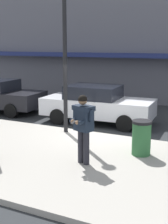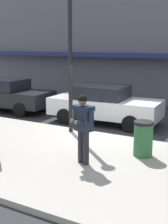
{
  "view_description": "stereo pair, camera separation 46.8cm",
  "coord_description": "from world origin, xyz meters",
  "px_view_note": "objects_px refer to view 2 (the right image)",
  "views": [
    {
      "loc": [
        4.19,
        -9.9,
        3.16
      ],
      "look_at": [
        0.77,
        -2.97,
        1.49
      ],
      "focal_mm": 50.0,
      "sensor_mm": 36.0,
      "label": 1
    },
    {
      "loc": [
        4.6,
        -9.68,
        3.16
      ],
      "look_at": [
        0.77,
        -2.97,
        1.49
      ],
      "focal_mm": 50.0,
      "sensor_mm": 36.0,
      "label": 2
    }
  ],
  "objects_px": {
    "parked_sedan_mid": "(104,104)",
    "street_lamp_post": "(70,45)",
    "man_texting_on_phone": "(83,122)",
    "parked_sedan_near": "(7,95)",
    "trash_bin": "(143,139)"
  },
  "relations": [
    {
      "from": "man_texting_on_phone",
      "to": "trash_bin",
      "type": "xyz_separation_m",
      "value": [
        1.15,
        1.31,
        -0.62
      ]
    },
    {
      "from": "street_lamp_post",
      "to": "man_texting_on_phone",
      "type": "bearing_deg",
      "value": -51.96
    },
    {
      "from": "parked_sedan_near",
      "to": "man_texting_on_phone",
      "type": "height_order",
      "value": "man_texting_on_phone"
    },
    {
      "from": "parked_sedan_mid",
      "to": "man_texting_on_phone",
      "type": "height_order",
      "value": "man_texting_on_phone"
    },
    {
      "from": "man_texting_on_phone",
      "to": "parked_sedan_mid",
      "type": "bearing_deg",
      "value": 109.92
    },
    {
      "from": "man_texting_on_phone",
      "to": "street_lamp_post",
      "type": "height_order",
      "value": "street_lamp_post"
    },
    {
      "from": "parked_sedan_near",
      "to": "trash_bin",
      "type": "distance_m",
      "value": 8.64
    },
    {
      "from": "parked_sedan_near",
      "to": "trash_bin",
      "type": "relative_size",
      "value": 4.7
    },
    {
      "from": "parked_sedan_near",
      "to": "parked_sedan_mid",
      "type": "height_order",
      "value": "same"
    },
    {
      "from": "parked_sedan_mid",
      "to": "parked_sedan_near",
      "type": "bearing_deg",
      "value": -178.77
    },
    {
      "from": "parked_sedan_near",
      "to": "street_lamp_post",
      "type": "distance_m",
      "value": 5.9
    },
    {
      "from": "street_lamp_post",
      "to": "parked_sedan_near",
      "type": "bearing_deg",
      "value": 157.3
    },
    {
      "from": "parked_sedan_near",
      "to": "trash_bin",
      "type": "xyz_separation_m",
      "value": [
        8.03,
        -3.18,
        -0.16
      ]
    },
    {
      "from": "parked_sedan_mid",
      "to": "man_texting_on_phone",
      "type": "distance_m",
      "value": 4.92
    },
    {
      "from": "parked_sedan_mid",
      "to": "street_lamp_post",
      "type": "distance_m",
      "value": 3.23
    }
  ]
}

